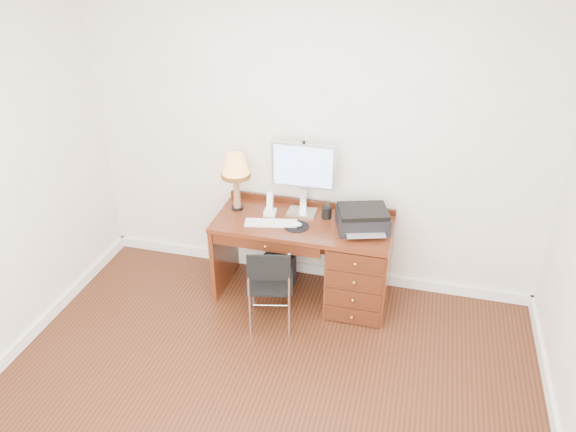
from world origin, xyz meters
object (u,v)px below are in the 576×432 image
(desk, at_px, (339,260))
(phone, at_px, (270,208))
(chair, at_px, (268,280))
(monitor, at_px, (303,170))
(leg_lamp, at_px, (236,169))
(equipment_box, at_px, (277,272))
(printer, at_px, (362,219))

(desk, relative_size, phone, 7.06)
(chair, bearing_deg, desk, 33.78)
(monitor, height_order, phone, monitor)
(desk, height_order, monitor, monitor)
(leg_lamp, bearing_deg, chair, -53.16)
(desk, distance_m, equipment_box, 0.63)
(phone, bearing_deg, equipment_box, -6.52)
(desk, height_order, chair, chair)
(chair, relative_size, equipment_box, 2.51)
(equipment_box, bearing_deg, monitor, 45.55)
(phone, xyz_separation_m, chair, (0.14, -0.56, -0.34))
(desk, bearing_deg, monitor, 154.76)
(phone, height_order, chair, phone)
(printer, distance_m, phone, 0.80)
(desk, distance_m, leg_lamp, 1.18)
(printer, bearing_deg, chair, -158.90)
(printer, distance_m, equipment_box, 1.01)
(monitor, relative_size, chair, 0.80)
(printer, xyz_separation_m, phone, (-0.80, 0.04, -0.03))
(monitor, relative_size, equipment_box, 2.01)
(desk, xyz_separation_m, equipment_box, (-0.57, 0.04, -0.26))
(monitor, xyz_separation_m, printer, (0.54, -0.17, -0.31))
(desk, xyz_separation_m, monitor, (-0.37, 0.17, 0.73))
(leg_lamp, bearing_deg, printer, -3.67)
(leg_lamp, distance_m, chair, 0.99)
(monitor, distance_m, chair, 0.97)
(printer, relative_size, equipment_box, 1.55)
(desk, height_order, equipment_box, desk)
(phone, distance_m, chair, 0.67)
(chair, xyz_separation_m, equipment_box, (-0.09, 0.56, -0.32))
(desk, relative_size, printer, 3.08)
(desk, bearing_deg, equipment_box, 176.15)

